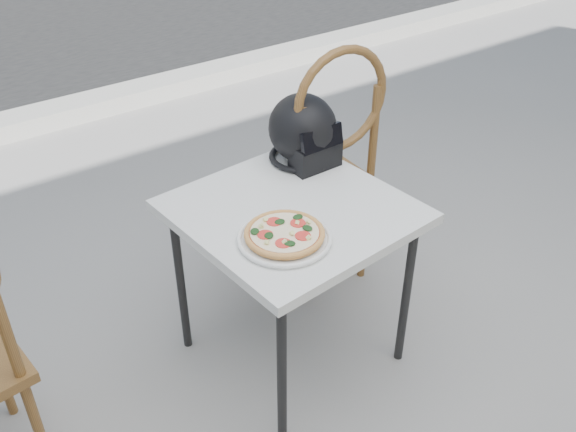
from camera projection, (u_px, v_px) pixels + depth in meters
ground at (336, 408)px, 2.38m from camera, size 80.00×80.00×0.00m
curb at (57, 114)px, 4.37m from camera, size 30.00×0.25×0.12m
cafe_table_main at (292, 222)px, 2.27m from camera, size 0.80×0.80×0.70m
plate at (284, 239)px, 2.06m from camera, size 0.37×0.37×0.02m
pizza at (284, 233)px, 2.05m from camera, size 0.27×0.27×0.03m
helmet at (304, 133)px, 2.45m from camera, size 0.26×0.27×0.27m
cafe_chair_main at (323, 158)px, 2.66m from camera, size 0.46×0.46×1.15m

